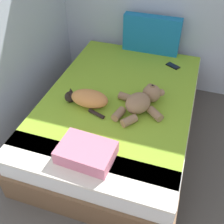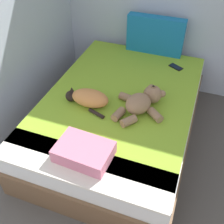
# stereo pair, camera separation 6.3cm
# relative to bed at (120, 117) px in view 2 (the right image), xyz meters

# --- Properties ---
(bed) EXTENTS (1.40, 2.03, 0.51)m
(bed) POSITION_rel_bed_xyz_m (0.00, 0.00, 0.00)
(bed) COLOR brown
(bed) RESTS_ON ground_plane
(patterned_cushion) EXTENTS (0.64, 0.12, 0.42)m
(patterned_cushion) POSITION_rel_bed_xyz_m (0.09, 0.94, 0.47)
(patterned_cushion) COLOR #1972AD
(patterned_cushion) RESTS_ON bed
(cat) EXTENTS (0.42, 0.25, 0.15)m
(cat) POSITION_rel_bed_xyz_m (-0.23, -0.21, 0.33)
(cat) COLOR #D18447
(cat) RESTS_ON bed
(teddy_bear) EXTENTS (0.45, 0.55, 0.18)m
(teddy_bear) POSITION_rel_bed_xyz_m (0.24, -0.09, 0.34)
(teddy_bear) COLOR #937051
(teddy_bear) RESTS_ON bed
(cell_phone) EXTENTS (0.16, 0.14, 0.01)m
(cell_phone) POSITION_rel_bed_xyz_m (0.40, 0.69, 0.26)
(cell_phone) COLOR black
(cell_phone) RESTS_ON bed
(throw_pillow) EXTENTS (0.42, 0.30, 0.11)m
(throw_pillow) POSITION_rel_bed_xyz_m (-0.01, -0.77, 0.31)
(throw_pillow) COLOR #D1728C
(throw_pillow) RESTS_ON bed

